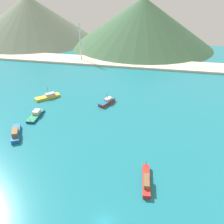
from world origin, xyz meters
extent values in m
cube|color=teal|center=(0.00, 30.00, -0.25)|extent=(260.00, 280.00, 0.50)
cube|color=#14478C|center=(-35.88, 38.11, 0.36)|extent=(3.51, 9.92, 0.72)
cube|color=#238C5B|center=(-35.88, 38.11, 0.82)|extent=(3.58, 10.12, 0.20)
cube|color=beige|center=(-35.93, 39.33, 1.53)|extent=(2.44, 3.27, 1.22)
cylinder|color=#4C3823|center=(-35.67, 33.71, 1.23)|extent=(0.14, 0.46, 0.99)
cube|color=#1E5BA8|center=(-36.46, 25.72, 0.59)|extent=(7.07, 10.32, 1.17)
cube|color=#1E669E|center=(-36.46, 25.72, 1.27)|extent=(7.21, 10.53, 0.20)
cube|color=brown|center=(-35.85, 24.57, 2.07)|extent=(3.67, 4.70, 1.40)
cube|color=gold|center=(-38.56, 54.12, 0.43)|extent=(9.68, 9.65, 0.87)
cube|color=gold|center=(-38.56, 54.12, 0.97)|extent=(9.87, 9.85, 0.20)
cube|color=#B2ADA3|center=(-37.62, 55.05, 1.60)|extent=(4.48, 4.48, 1.06)
cylinder|color=#4C3823|center=(-38.19, 54.49, 3.67)|extent=(0.11, 0.11, 3.09)
cube|color=red|center=(-11.80, 54.18, 0.60)|extent=(5.85, 8.82, 1.21)
cube|color=#1E669E|center=(-11.80, 54.18, 1.31)|extent=(5.97, 9.00, 0.20)
cube|color=beige|center=(-11.38, 55.15, 1.84)|extent=(3.21, 3.92, 0.86)
cylinder|color=#4C3823|center=(-11.65, 54.53, 3.39)|extent=(0.19, 0.19, 2.25)
cube|color=red|center=(7.77, 13.36, 0.53)|extent=(2.81, 10.85, 1.06)
cube|color=red|center=(7.77, 13.36, 1.16)|extent=(2.86, 11.07, 0.20)
cube|color=brown|center=(7.89, 12.03, 1.81)|extent=(1.76, 4.46, 1.09)
cylinder|color=#4C3823|center=(7.32, 18.17, 1.81)|extent=(0.18, 0.63, 1.44)
cube|color=beige|center=(0.00, 110.10, 0.60)|extent=(247.00, 17.75, 1.20)
cone|color=#60705B|center=(-101.74, 160.35, 17.83)|extent=(106.28, 106.28, 35.67)
cone|color=#3D6042|center=(-7.30, 158.02, 17.71)|extent=(109.35, 109.35, 35.42)
cylinder|color=silver|center=(-41.10, 109.54, 11.69)|extent=(0.90, 0.90, 23.38)
cylinder|color=silver|center=(-41.10, 109.54, 19.18)|extent=(2.34, 0.45, 0.45)
cylinder|color=silver|center=(-41.10, 109.54, 14.50)|extent=(0.45, 1.87, 0.45)
camera|label=1|loc=(7.93, -30.62, 44.98)|focal=37.31mm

